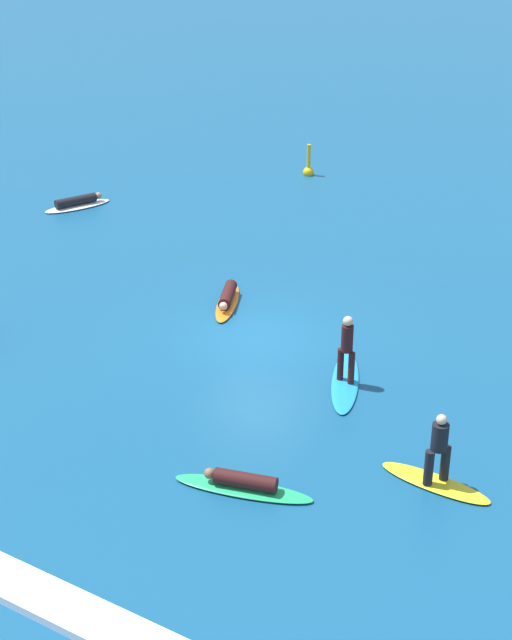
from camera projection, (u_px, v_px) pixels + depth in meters
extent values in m
plane|color=navy|center=(256.00, 336.00, 26.54)|extent=(120.00, 120.00, 0.00)
ellipsoid|color=white|center=(77.00, 206.00, 35.47)|extent=(1.76, 2.55, 0.09)
cylinder|color=black|center=(76.00, 201.00, 35.35)|extent=(0.97, 1.52, 0.33)
sphere|color=#A37556|center=(98.00, 196.00, 35.77)|extent=(0.34, 0.34, 0.25)
ellipsoid|color=#23B266|center=(243.00, 489.00, 20.39)|extent=(3.06, 1.38, 0.10)
cylinder|color=#381414|center=(246.00, 480.00, 20.28)|extent=(1.38, 0.68, 0.34)
sphere|color=brown|center=(210.00, 473.00, 20.46)|extent=(0.29, 0.29, 0.24)
ellipsoid|color=orange|center=(228.00, 303.00, 28.30)|extent=(1.55, 2.58, 0.10)
cylinder|color=#381414|center=(228.00, 295.00, 28.24)|extent=(0.87, 1.39, 0.36)
sphere|color=tan|center=(223.00, 306.00, 27.52)|extent=(0.31, 0.31, 0.24)
ellipsoid|color=yellow|center=(435.00, 483.00, 20.58)|extent=(2.51, 0.79, 0.09)
cylinder|color=black|center=(429.00, 468.00, 20.30)|extent=(0.21, 0.21, 0.81)
cylinder|color=black|center=(445.00, 463.00, 20.45)|extent=(0.21, 0.21, 0.81)
cylinder|color=black|center=(440.00, 437.00, 20.05)|extent=(0.38, 0.38, 0.61)
sphere|color=beige|center=(442.00, 420.00, 19.86)|extent=(0.24, 0.24, 0.22)
ellipsoid|color=#1E8CD1|center=(345.00, 382.00, 24.28)|extent=(1.82, 3.03, 0.09)
cylinder|color=#381414|center=(351.00, 368.00, 23.98)|extent=(0.21, 0.21, 0.85)
cylinder|color=#381414|center=(340.00, 364.00, 24.16)|extent=(0.21, 0.21, 0.85)
cylinder|color=#381414|center=(347.00, 338.00, 23.72)|extent=(0.39, 0.39, 0.69)
sphere|color=beige|center=(348.00, 321.00, 23.50)|extent=(0.32, 0.32, 0.25)
sphere|color=yellow|center=(308.00, 172.00, 38.70)|extent=(0.43, 0.43, 0.43)
cylinder|color=yellow|center=(309.00, 160.00, 38.47)|extent=(0.15, 0.15, 1.24)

